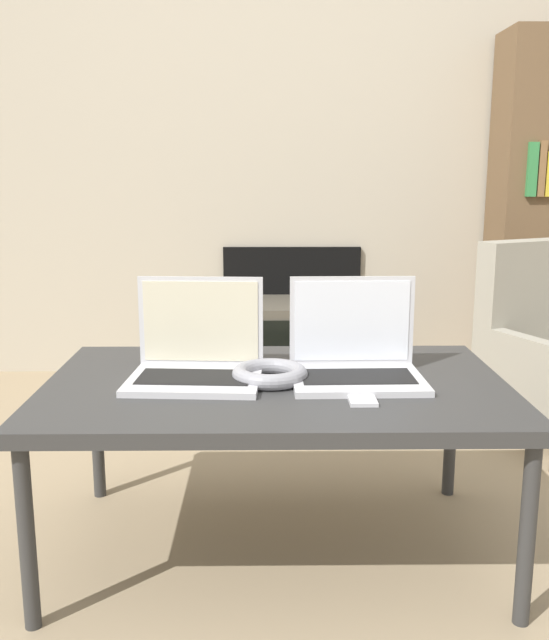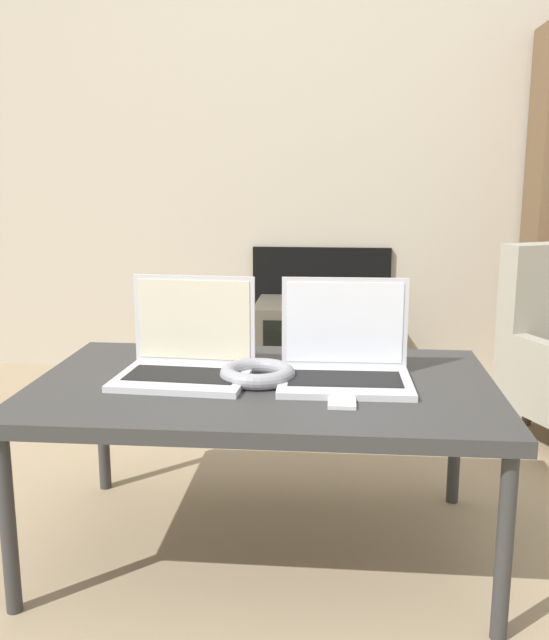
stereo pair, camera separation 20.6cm
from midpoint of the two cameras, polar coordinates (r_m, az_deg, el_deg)
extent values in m
plane|color=#998466|center=(1.73, 1.79, -22.60)|extent=(14.00, 14.00, 0.00)
cube|color=#B7AD99|center=(3.46, 4.01, 17.22)|extent=(7.00, 0.06, 2.60)
cube|color=black|center=(3.47, 5.43, 0.72)|extent=(0.66, 0.03, 0.62)
cube|color=#333333|center=(1.79, 2.43, -5.49)|extent=(1.15, 0.72, 0.04)
cylinder|color=#333333|center=(1.70, -17.26, -15.45)|extent=(0.04, 0.04, 0.42)
cylinder|color=#333333|center=(1.65, 21.52, -16.65)|extent=(0.04, 0.04, 0.42)
cylinder|color=#333333|center=(2.26, -11.06, -8.17)|extent=(0.04, 0.04, 0.42)
cylinder|color=#333333|center=(2.22, 16.91, -8.83)|extent=(0.04, 0.04, 0.42)
cube|color=silver|center=(1.79, -4.09, -4.69)|extent=(0.34, 0.27, 0.02)
cube|color=black|center=(1.79, -4.10, -4.41)|extent=(0.28, 0.15, 0.00)
cube|color=silver|center=(1.87, -3.33, 0.01)|extent=(0.32, 0.03, 0.23)
cube|color=beige|center=(1.87, -3.35, -0.02)|extent=(0.30, 0.02, 0.21)
cube|color=silver|center=(1.77, 8.98, -4.98)|extent=(0.33, 0.26, 0.02)
cube|color=black|center=(1.77, 8.99, -4.70)|extent=(0.28, 0.14, 0.00)
cube|color=silver|center=(1.86, 8.79, -0.21)|extent=(0.32, 0.01, 0.23)
cube|color=white|center=(1.85, 8.80, -0.24)|extent=(0.30, 0.01, 0.21)
torus|color=gray|center=(1.78, 1.94, -4.35)|extent=(0.19, 0.19, 0.04)
cube|color=silver|center=(1.66, 8.98, -6.27)|extent=(0.06, 0.14, 0.01)
cube|color=#4C473D|center=(3.28, 5.40, -1.96)|extent=(0.58, 0.41, 0.39)
cube|color=black|center=(3.08, 5.41, -2.88)|extent=(0.48, 0.01, 0.30)
cylinder|color=#4C3828|center=(3.00, 21.46, -6.73)|extent=(0.04, 0.04, 0.12)
camera|label=1|loc=(0.10, -87.14, 0.60)|focal=40.00mm
camera|label=2|loc=(0.10, 92.86, -0.60)|focal=40.00mm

